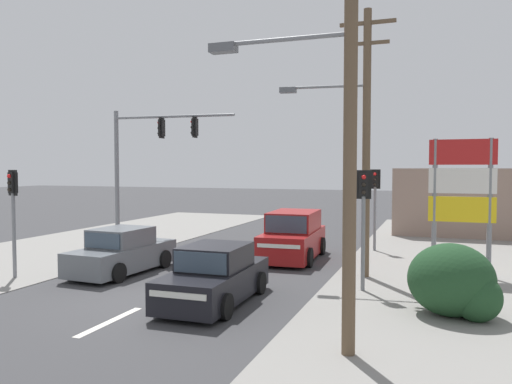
{
  "coord_description": "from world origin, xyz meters",
  "views": [
    {
      "loc": [
        7.19,
        -11.72,
        3.63
      ],
      "look_at": [
        1.49,
        4.0,
        2.82
      ],
      "focal_mm": 35.0,
      "sensor_mm": 36.0,
      "label": 1
    }
  ],
  "objects_px": {
    "utility_pole_midground_right": "(362,134)",
    "shopping_plaza_sign": "(462,187)",
    "pedestal_signal_far_median": "(375,196)",
    "sedan_oncoming_mid": "(122,253)",
    "pedestal_signal_right_kerb": "(363,209)",
    "pedestal_signal_left_kerb": "(13,205)",
    "sedan_kerbside_parked": "(215,277)",
    "traffic_signal_mast": "(145,155)",
    "utility_pole_foreground_right": "(342,116)",
    "suv_receding_far": "(293,237)"
  },
  "relations": [
    {
      "from": "utility_pole_midground_right",
      "to": "shopping_plaza_sign",
      "type": "distance_m",
      "value": 3.79
    },
    {
      "from": "pedestal_signal_far_median",
      "to": "utility_pole_midground_right",
      "type": "bearing_deg",
      "value": -88.23
    },
    {
      "from": "pedestal_signal_far_median",
      "to": "sedan_oncoming_mid",
      "type": "distance_m",
      "value": 10.92
    },
    {
      "from": "pedestal_signal_right_kerb",
      "to": "pedestal_signal_left_kerb",
      "type": "bearing_deg",
      "value": -168.98
    },
    {
      "from": "sedan_kerbside_parked",
      "to": "utility_pole_midground_right",
      "type": "bearing_deg",
      "value": 54.58
    },
    {
      "from": "traffic_signal_mast",
      "to": "shopping_plaza_sign",
      "type": "relative_size",
      "value": 1.3
    },
    {
      "from": "pedestal_signal_right_kerb",
      "to": "sedan_oncoming_mid",
      "type": "xyz_separation_m",
      "value": [
        -8.16,
        -0.23,
        -1.71
      ]
    },
    {
      "from": "sedan_kerbside_parked",
      "to": "pedestal_signal_right_kerb",
      "type": "bearing_deg",
      "value": 36.46
    },
    {
      "from": "sedan_kerbside_parked",
      "to": "pedestal_signal_far_median",
      "type": "bearing_deg",
      "value": 72.98
    },
    {
      "from": "utility_pole_foreground_right",
      "to": "shopping_plaza_sign",
      "type": "bearing_deg",
      "value": 73.22
    },
    {
      "from": "sedan_oncoming_mid",
      "to": "pedestal_signal_right_kerb",
      "type": "bearing_deg",
      "value": 1.62
    },
    {
      "from": "pedestal_signal_left_kerb",
      "to": "pedestal_signal_right_kerb",
      "type": "bearing_deg",
      "value": 11.02
    },
    {
      "from": "utility_pole_midground_right",
      "to": "suv_receding_far",
      "type": "relative_size",
      "value": 1.9
    },
    {
      "from": "traffic_signal_mast",
      "to": "sedan_kerbside_parked",
      "type": "height_order",
      "value": "traffic_signal_mast"
    },
    {
      "from": "shopping_plaza_sign",
      "to": "suv_receding_far",
      "type": "relative_size",
      "value": 1.0
    },
    {
      "from": "utility_pole_midground_right",
      "to": "pedestal_signal_left_kerb",
      "type": "distance_m",
      "value": 11.65
    },
    {
      "from": "pedestal_signal_far_median",
      "to": "sedan_oncoming_mid",
      "type": "height_order",
      "value": "pedestal_signal_far_median"
    },
    {
      "from": "utility_pole_midground_right",
      "to": "sedan_kerbside_parked",
      "type": "relative_size",
      "value": 2.05
    },
    {
      "from": "utility_pole_midground_right",
      "to": "shopping_plaza_sign",
      "type": "relative_size",
      "value": 1.91
    },
    {
      "from": "pedestal_signal_right_kerb",
      "to": "sedan_kerbside_parked",
      "type": "relative_size",
      "value": 0.83
    },
    {
      "from": "shopping_plaza_sign",
      "to": "sedan_kerbside_parked",
      "type": "relative_size",
      "value": 1.08
    },
    {
      "from": "pedestal_signal_far_median",
      "to": "suv_receding_far",
      "type": "relative_size",
      "value": 0.77
    },
    {
      "from": "utility_pole_foreground_right",
      "to": "suv_receding_far",
      "type": "bearing_deg",
      "value": 110.81
    },
    {
      "from": "pedestal_signal_left_kerb",
      "to": "shopping_plaza_sign",
      "type": "distance_m",
      "value": 14.78
    },
    {
      "from": "pedestal_signal_left_kerb",
      "to": "pedestal_signal_far_median",
      "type": "distance_m",
      "value": 14.17
    },
    {
      "from": "pedestal_signal_right_kerb",
      "to": "shopping_plaza_sign",
      "type": "relative_size",
      "value": 0.77
    },
    {
      "from": "shopping_plaza_sign",
      "to": "suv_receding_far",
      "type": "bearing_deg",
      "value": 168.87
    },
    {
      "from": "sedan_oncoming_mid",
      "to": "pedestal_signal_far_median",
      "type": "bearing_deg",
      "value": 44.72
    },
    {
      "from": "utility_pole_foreground_right",
      "to": "pedestal_signal_far_median",
      "type": "relative_size",
      "value": 2.4
    },
    {
      "from": "pedestal_signal_far_median",
      "to": "sedan_kerbside_parked",
      "type": "relative_size",
      "value": 0.83
    },
    {
      "from": "utility_pole_foreground_right",
      "to": "pedestal_signal_left_kerb",
      "type": "distance_m",
      "value": 11.91
    },
    {
      "from": "utility_pole_midground_right",
      "to": "shopping_plaza_sign",
      "type": "xyz_separation_m",
      "value": [
        3.13,
        1.21,
        -1.76
      ]
    },
    {
      "from": "utility_pole_foreground_right",
      "to": "suv_receding_far",
      "type": "relative_size",
      "value": 1.85
    },
    {
      "from": "utility_pole_foreground_right",
      "to": "utility_pole_midground_right",
      "type": "xyz_separation_m",
      "value": [
        -0.62,
        7.1,
        0.12
      ]
    },
    {
      "from": "pedestal_signal_far_median",
      "to": "utility_pole_foreground_right",
      "type": "bearing_deg",
      "value": -86.4
    },
    {
      "from": "utility_pole_midground_right",
      "to": "pedestal_signal_left_kerb",
      "type": "xyz_separation_m",
      "value": [
        -10.68,
        -4.05,
        -2.32
      ]
    },
    {
      "from": "utility_pole_foreground_right",
      "to": "pedestal_signal_left_kerb",
      "type": "bearing_deg",
      "value": 164.9
    },
    {
      "from": "utility_pole_midground_right",
      "to": "traffic_signal_mast",
      "type": "relative_size",
      "value": 1.46
    },
    {
      "from": "sedan_kerbside_parked",
      "to": "suv_receding_far",
      "type": "bearing_deg",
      "value": 88.1
    },
    {
      "from": "utility_pole_foreground_right",
      "to": "pedestal_signal_left_kerb",
      "type": "relative_size",
      "value": 2.4
    },
    {
      "from": "shopping_plaza_sign",
      "to": "sedan_kerbside_parked",
      "type": "distance_m",
      "value": 8.87
    },
    {
      "from": "utility_pole_midground_right",
      "to": "traffic_signal_mast",
      "type": "distance_m",
      "value": 9.11
    },
    {
      "from": "pedestal_signal_left_kerb",
      "to": "suv_receding_far",
      "type": "bearing_deg",
      "value": 40.09
    },
    {
      "from": "pedestal_signal_right_kerb",
      "to": "utility_pole_foreground_right",
      "type": "bearing_deg",
      "value": -86.83
    },
    {
      "from": "sedan_kerbside_parked",
      "to": "pedestal_signal_left_kerb",
      "type": "bearing_deg",
      "value": 176.26
    },
    {
      "from": "traffic_signal_mast",
      "to": "pedestal_signal_left_kerb",
      "type": "bearing_deg",
      "value": -107.68
    },
    {
      "from": "traffic_signal_mast",
      "to": "suv_receding_far",
      "type": "bearing_deg",
      "value": 11.65
    },
    {
      "from": "shopping_plaza_sign",
      "to": "utility_pole_foreground_right",
      "type": "bearing_deg",
      "value": -106.78
    },
    {
      "from": "sedan_kerbside_parked",
      "to": "suv_receding_far",
      "type": "height_order",
      "value": "suv_receding_far"
    },
    {
      "from": "pedestal_signal_right_kerb",
      "to": "utility_pole_midground_right",
      "type": "bearing_deg",
      "value": 99.92
    }
  ]
}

